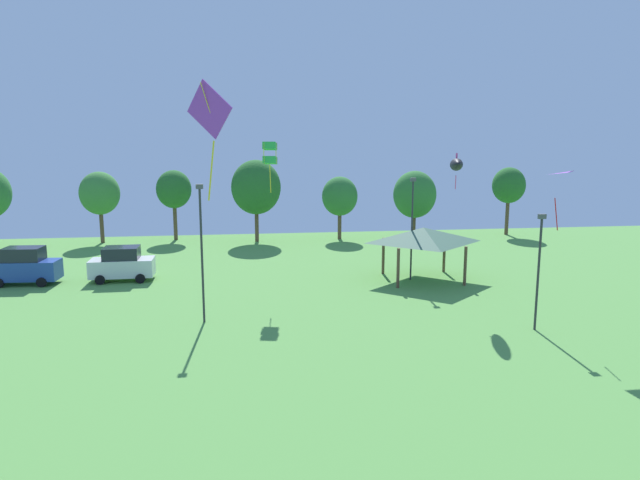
{
  "coord_description": "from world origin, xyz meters",
  "views": [
    {
      "loc": [
        -0.5,
        2.18,
        9.37
      ],
      "look_at": [
        1.55,
        17.49,
        6.68
      ],
      "focal_mm": 32.0,
      "sensor_mm": 36.0,
      "label": 1
    }
  ],
  "objects": [
    {
      "name": "kite_flying_2",
      "position": [
        14.2,
        28.35,
        7.09
      ],
      "size": [
        1.87,
        1.94,
        2.25
      ],
      "color": "purple"
    },
    {
      "name": "kite_flying_3",
      "position": [
        1.12,
        37.5,
        8.62
      ],
      "size": [
        0.95,
        0.99,
        3.13
      ],
      "color": "green"
    },
    {
      "name": "kite_flying_5",
      "position": [
        11.6,
        33.73,
        8.03
      ],
      "size": [
        1.66,
        3.33,
        2.07
      ],
      "color": "black"
    },
    {
      "name": "kite_flying_7",
      "position": [
        -1.49,
        20.27,
        10.16
      ],
      "size": [
        1.43,
        1.2,
        3.68
      ],
      "color": "purple"
    },
    {
      "name": "parked_car_leftmost",
      "position": [
        -14.96,
        41.12,
        1.22
      ],
      "size": [
        4.41,
        2.11,
        2.49
      ],
      "rotation": [
        0.0,
        0.0,
        -0.06
      ],
      "color": "#234299",
      "rests_on": "ground"
    },
    {
      "name": "parked_car_second_from_left",
      "position": [
        -8.8,
        41.32,
        1.15
      ],
      "size": [
        4.19,
        2.16,
        2.32
      ],
      "rotation": [
        0.0,
        0.0,
        0.02
      ],
      "color": "silver",
      "rests_on": "ground"
    },
    {
      "name": "park_pavilion",
      "position": [
        11.47,
        38.95,
        3.08
      ],
      "size": [
        5.83,
        5.15,
        3.6
      ],
      "color": "brown",
      "rests_on": "ground"
    },
    {
      "name": "light_post_0",
      "position": [
        10.67,
        39.0,
        3.88
      ],
      "size": [
        0.36,
        0.2,
        6.95
      ],
      "color": "#2D2D33",
      "rests_on": "ground"
    },
    {
      "name": "light_post_1",
      "position": [
        13.85,
        27.98,
        3.33
      ],
      "size": [
        0.36,
        0.2,
        5.87
      ],
      "color": "#2D2D33",
      "rests_on": "ground"
    },
    {
      "name": "light_post_3",
      "position": [
        -2.72,
        31.41,
        4.02
      ],
      "size": [
        0.36,
        0.2,
        7.23
      ],
      "color": "#2D2D33",
      "rests_on": "ground"
    },
    {
      "name": "treeline_tree_1",
      "position": [
        -13.66,
        56.64,
        4.6
      ],
      "size": [
        3.59,
        3.59,
        6.6
      ],
      "color": "brown",
      "rests_on": "ground"
    },
    {
      "name": "treeline_tree_2",
      "position": [
        -7.09,
        57.47,
        4.82
      ],
      "size": [
        3.28,
        3.28,
        6.66
      ],
      "color": "brown",
      "rests_on": "ground"
    },
    {
      "name": "treeline_tree_3",
      "position": [
        0.61,
        55.49,
        5.11
      ],
      "size": [
        4.6,
        4.6,
        7.65
      ],
      "color": "brown",
      "rests_on": "ground"
    },
    {
      "name": "treeline_tree_4",
      "position": [
        8.56,
        55.79,
        4.13
      ],
      "size": [
        3.4,
        3.4,
        6.03
      ],
      "color": "brown",
      "rests_on": "ground"
    },
    {
      "name": "treeline_tree_5",
      "position": [
        16.24,
        56.73,
        4.13
      ],
      "size": [
        4.23,
        4.23,
        6.47
      ],
      "color": "brown",
      "rests_on": "ground"
    },
    {
      "name": "treeline_tree_6",
      "position": [
        25.76,
        56.18,
        4.95
      ],
      "size": [
        3.25,
        3.25,
        6.78
      ],
      "color": "brown",
      "rests_on": "ground"
    }
  ]
}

